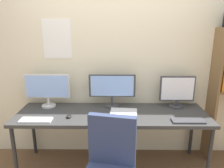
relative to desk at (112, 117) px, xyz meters
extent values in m
cube|color=beige|center=(0.00, 0.42, 0.61)|extent=(4.70, 0.10, 2.60)
cube|color=white|center=(-0.70, 0.37, 0.90)|extent=(0.36, 0.01, 0.49)
cube|color=#333333|center=(0.00, 0.00, 0.03)|extent=(2.30, 0.68, 0.04)
cylinder|color=#262628|center=(-1.10, -0.29, -0.34)|extent=(0.04, 0.04, 0.70)
cylinder|color=#262628|center=(1.10, -0.29, -0.34)|extent=(0.04, 0.04, 0.70)
cylinder|color=#262628|center=(-1.10, 0.29, -0.34)|extent=(0.04, 0.04, 0.70)
cylinder|color=#262628|center=(1.10, 0.29, -0.34)|extent=(0.04, 0.04, 0.70)
cube|color=brown|center=(1.30, 0.23, 0.18)|extent=(0.03, 0.28, 1.74)
cube|color=orange|center=(1.37, 0.24, 0.39)|extent=(0.04, 0.22, 0.22)
cube|color=white|center=(1.41, 0.23, 0.37)|extent=(0.04, 0.22, 0.18)
cube|color=orange|center=(1.36, 0.22, 0.76)|extent=(0.02, 0.22, 0.30)
cube|color=navy|center=(0.01, -0.64, 0.06)|extent=(0.45, 0.16, 0.48)
cylinder|color=silver|center=(-0.83, 0.21, 0.06)|extent=(0.18, 0.18, 0.02)
cylinder|color=silver|center=(-0.83, 0.21, 0.12)|extent=(0.03, 0.03, 0.10)
cube|color=silver|center=(-0.83, 0.21, 0.32)|extent=(0.58, 0.03, 0.31)
cube|color=#8CB2F2|center=(-0.83, 0.20, 0.32)|extent=(0.53, 0.01, 0.28)
cylinder|color=#38383D|center=(0.00, 0.21, 0.06)|extent=(0.18, 0.18, 0.02)
cylinder|color=#38383D|center=(0.00, 0.21, 0.13)|extent=(0.03, 0.03, 0.12)
cube|color=#38383D|center=(0.00, 0.21, 0.33)|extent=(0.59, 0.03, 0.29)
cube|color=#8CB2F2|center=(0.00, 0.20, 0.33)|extent=(0.54, 0.01, 0.26)
cylinder|color=#38383D|center=(0.83, 0.21, 0.06)|extent=(0.18, 0.18, 0.02)
cylinder|color=#38383D|center=(0.83, 0.21, 0.10)|extent=(0.03, 0.03, 0.07)
cube|color=#38383D|center=(0.83, 0.21, 0.30)|extent=(0.44, 0.03, 0.32)
cube|color=white|center=(0.83, 0.20, 0.30)|extent=(0.41, 0.01, 0.29)
cube|color=silver|center=(-0.84, -0.23, 0.06)|extent=(0.35, 0.13, 0.02)
cube|color=silver|center=(0.00, -0.23, 0.06)|extent=(0.40, 0.13, 0.02)
cube|color=#38383D|center=(0.84, -0.23, 0.06)|extent=(0.35, 0.13, 0.02)
ellipsoid|color=black|center=(-0.49, -0.13, 0.07)|extent=(0.06, 0.10, 0.03)
cube|color=silver|center=(0.14, 0.00, 0.06)|extent=(0.34, 0.25, 0.02)
camera|label=1|loc=(0.03, -2.39, 1.08)|focal=34.21mm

